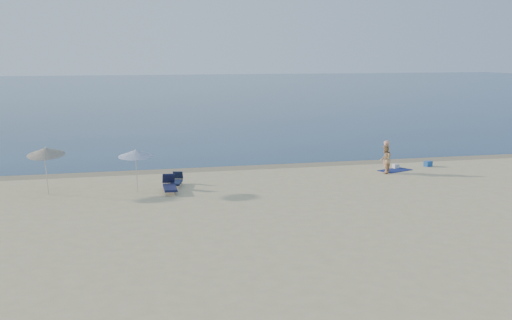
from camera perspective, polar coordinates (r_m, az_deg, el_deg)
The scene contains 12 objects.
ground at distance 20.91m, azimuth 19.50°, elevation -9.43°, with size 160.00×160.00×0.00m, color #CBB987.
sea at distance 117.09m, azimuth -8.66°, elevation 6.18°, with size 240.00×160.00×0.01m, color #0B2644.
wet_sand_strip at distance 38.06m, azimuth 3.24°, elevation -0.47°, with size 240.00×1.60×0.00m, color #847254.
person_left at distance 36.26m, azimuth 11.57°, elevation 0.29°, with size 0.66×0.43×1.81m, color tan.
person_right at distance 36.01m, azimuth 11.42°, elevation 0.05°, with size 0.77×0.60×1.59m, color tan.
beach_towel at distance 37.20m, azimuth 12.24°, elevation -0.89°, with size 1.83×1.02×0.03m, color #101950.
white_bag at distance 37.76m, azimuth 12.31°, elevation -0.55°, with size 0.32×0.27×0.27m, color silver.
blue_cooler at distance 38.95m, azimuth 15.05°, elevation -0.32°, with size 0.45×0.32×0.32m, color #1B4B95.
umbrella_near at distance 30.90m, azimuth -10.64°, elevation 0.60°, with size 2.09×2.10×2.17m.
umbrella_far at distance 31.57m, azimuth -18.19°, elevation 0.73°, with size 2.15×2.17×2.38m.
lounger_left at distance 30.99m, azimuth -7.68°, elevation -2.31°, with size 0.66×1.83×0.80m.
lounger_right at distance 32.37m, azimuth -7.07°, elevation -1.88°, with size 0.86×1.57×0.66m.
Camera 1 is at (-11.22, -16.37, 6.60)m, focal length 45.00 mm.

